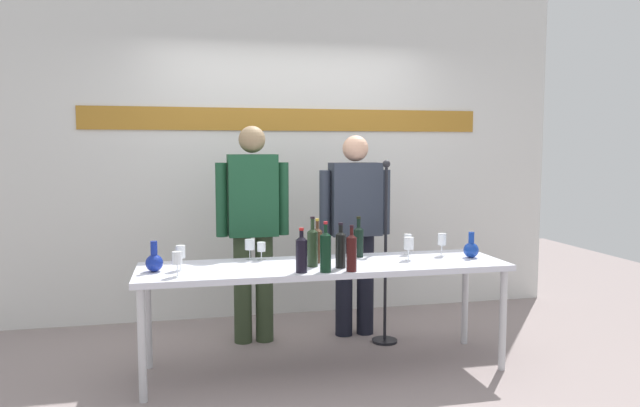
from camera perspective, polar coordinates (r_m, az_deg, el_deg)
name	(u,v)px	position (r m, az deg, el deg)	size (l,w,h in m)	color
ground_plane	(325,369)	(4.30, 0.46, -15.61)	(10.00, 10.00, 0.00)	gray
back_wall	(288,152)	(5.47, -3.09, 4.97)	(5.18, 0.11, 3.00)	silver
display_table	(325,272)	(4.10, 0.46, -6.58)	(2.52, 0.67, 0.75)	silver
decanter_blue_left	(154,261)	(3.97, -15.66, -5.38)	(0.11, 0.11, 0.20)	navy
decanter_blue_right	(471,249)	(4.44, 14.34, -4.25)	(0.11, 0.11, 0.19)	#143696
presenter_left	(253,221)	(4.67, -6.48, -1.67)	(0.57, 0.22, 1.71)	#2E3C25
presenter_right	(355,222)	(4.83, 3.39, -1.82)	(0.59, 0.22, 1.64)	black
wine_bottle_0	(341,248)	(3.94, 2.00, -4.29)	(0.07, 0.07, 0.30)	black
wine_bottle_1	(301,253)	(3.79, -1.79, -4.77)	(0.07, 0.07, 0.29)	black
wine_bottle_2	(313,246)	(3.97, -0.72, -4.08)	(0.07, 0.07, 0.34)	#21341E
wine_bottle_3	(352,251)	(3.83, 3.05, -4.63)	(0.07, 0.07, 0.30)	#350E0E
wine_bottle_4	(359,240)	(4.33, 3.73, -3.54)	(0.07, 0.07, 0.30)	black
wine_bottle_5	(326,251)	(3.80, 0.54, -4.55)	(0.07, 0.07, 0.33)	black
wine_bottle_6	(317,244)	(4.11, -0.26, -3.91)	(0.07, 0.07, 0.31)	#472C1C
wine_glass_left_0	(181,252)	(3.97, -13.27, -4.60)	(0.06, 0.06, 0.16)	white
wine_glass_left_1	(261,247)	(4.23, -5.67, -4.24)	(0.06, 0.06, 0.13)	white
wine_glass_left_2	(250,245)	(4.25, -6.78, -3.98)	(0.07, 0.07, 0.15)	white
wine_glass_left_3	(177,259)	(3.78, -13.59, -5.18)	(0.06, 0.06, 0.16)	white
wine_glass_right_0	(408,240)	(4.48, 8.44, -3.51)	(0.06, 0.06, 0.15)	white
wine_glass_right_1	(409,244)	(4.26, 8.54, -3.85)	(0.07, 0.07, 0.16)	white
wine_glass_right_2	(442,240)	(4.47, 11.65, -3.44)	(0.06, 0.06, 0.17)	white
microphone_stand	(385,283)	(4.74, 6.29, -7.61)	(0.20, 0.20, 1.45)	black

